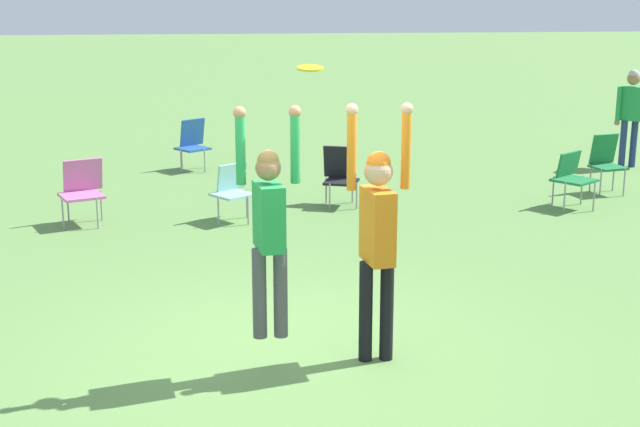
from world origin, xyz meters
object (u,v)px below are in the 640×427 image
at_px(camping_chair_5, 232,188).
at_px(person_jumping, 269,219).
at_px(person_defending, 378,226).
at_px(camping_chair_4, 193,141).
at_px(camping_chair_1, 82,187).
at_px(camping_chair_2, 340,173).
at_px(frisbee, 310,68).
at_px(camping_chair_0, 606,159).
at_px(camping_chair_3, 572,175).
at_px(person_spectator_near, 631,108).

bearing_deg(camping_chair_5, person_jumping, 54.96).
bearing_deg(person_defending, person_jumping, -90.00).
height_order(person_jumping, camping_chair_4, person_jumping).
xyz_separation_m(camping_chair_1, camping_chair_2, (3.74, 0.65, -0.02)).
xyz_separation_m(frisbee, camping_chair_0, (5.48, 6.17, -2.03)).
distance_m(person_defending, camping_chair_1, 6.16).
xyz_separation_m(camping_chair_3, camping_chair_4, (-5.72, 3.62, 0.02)).
relative_size(person_jumping, camping_chair_4, 2.16).
bearing_deg(camping_chair_4, camping_chair_5, 62.04).
xyz_separation_m(person_jumping, person_defending, (0.94, 0.15, -0.13)).
bearing_deg(camping_chair_5, camping_chair_2, 167.02).
relative_size(camping_chair_2, camping_chair_3, 1.08).
xyz_separation_m(camping_chair_1, camping_chair_4, (1.47, 3.72, 0.00)).
relative_size(camping_chair_3, camping_chair_4, 0.90).
bearing_deg(person_defending, camping_chair_5, -176.49).
distance_m(frisbee, camping_chair_3, 7.28).
xyz_separation_m(person_defending, frisbee, (-0.58, 0.01, 1.35)).
height_order(camping_chair_0, camping_chair_3, camping_chair_0).
relative_size(frisbee, camping_chair_2, 0.25).
height_order(person_jumping, camping_chair_0, person_jumping).
bearing_deg(frisbee, camping_chair_5, 96.14).
distance_m(person_defending, camping_chair_4, 9.12).
bearing_deg(camping_chair_3, frisbee, 12.92).
height_order(camping_chair_0, camping_chair_4, camping_chair_0).
xyz_separation_m(person_jumping, camping_chair_5, (-0.19, 5.27, -0.89)).
xyz_separation_m(frisbee, camping_chair_2, (1.11, 5.85, -2.08)).
bearing_deg(person_spectator_near, camping_chair_0, -84.80).
relative_size(person_defending, camping_chair_2, 2.57).
bearing_deg(person_spectator_near, person_jumping, -91.66).
height_order(frisbee, camping_chair_0, frisbee).
bearing_deg(camping_chair_1, person_jumping, 90.96).
bearing_deg(camping_chair_0, camping_chair_1, -6.76).
height_order(camping_chair_2, camping_chair_3, camping_chair_2).
bearing_deg(camping_chair_0, frisbee, 34.82).
relative_size(camping_chair_0, person_spectator_near, 0.53).
xyz_separation_m(person_defending, camping_chair_1, (-3.22, 5.21, -0.72)).
height_order(camping_chair_0, camping_chair_2, camping_chair_0).
distance_m(person_jumping, camping_chair_0, 8.65).
bearing_deg(camping_chair_2, camping_chair_4, -33.95).
xyz_separation_m(person_jumping, person_spectator_near, (7.17, 8.31, -0.27)).
relative_size(person_jumping, camping_chair_5, 2.47).
relative_size(frisbee, camping_chair_3, 0.27).
height_order(camping_chair_2, camping_chair_4, camping_chair_4).
distance_m(person_jumping, camping_chair_1, 5.88).
height_order(person_jumping, person_spectator_near, person_jumping).
height_order(person_defending, frisbee, frisbee).
bearing_deg(person_jumping, camping_chair_3, -50.93).
height_order(person_defending, camping_chair_5, person_defending).
relative_size(camping_chair_1, camping_chair_3, 1.09).
distance_m(person_defending, person_spectator_near, 10.27).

